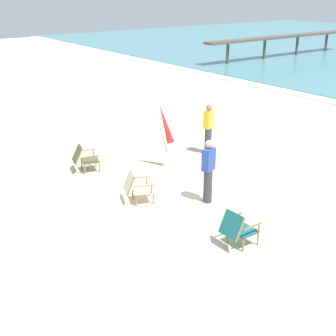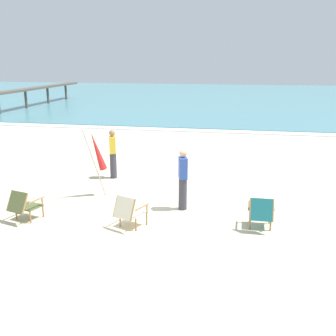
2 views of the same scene
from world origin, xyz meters
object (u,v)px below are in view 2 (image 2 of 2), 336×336
(beach_chair_back_right, at_px, (24,205))
(umbrella_furled_red, at_px, (97,152))
(beach_chair_mid_center, at_px, (261,212))
(beach_chair_front_right, at_px, (129,211))
(person_by_waterline, at_px, (183,179))
(person_near_chairs, at_px, (113,154))

(beach_chair_back_right, height_order, umbrella_furled_red, umbrella_furled_red)
(beach_chair_back_right, distance_m, umbrella_furled_red, 2.54)
(beach_chair_mid_center, relative_size, beach_chair_front_right, 0.93)
(beach_chair_mid_center, distance_m, umbrella_furled_red, 4.86)
(beach_chair_mid_center, height_order, person_by_waterline, person_by_waterline)
(person_near_chairs, bearing_deg, umbrella_furled_red, -84.79)
(beach_chair_back_right, bearing_deg, person_by_waterline, 22.17)
(beach_chair_front_right, xyz_separation_m, umbrella_furled_red, (-1.51, 1.99, 0.91))
(beach_chair_back_right, bearing_deg, person_near_chairs, 75.81)
(person_by_waterline, bearing_deg, beach_chair_front_right, -126.21)
(beach_chair_mid_center, relative_size, umbrella_furled_red, 0.39)
(beach_chair_mid_center, height_order, person_near_chairs, person_near_chairs)
(beach_chair_mid_center, xyz_separation_m, person_by_waterline, (-1.99, 0.92, 0.41))
(beach_chair_mid_center, distance_m, beach_chair_back_right, 5.73)
(umbrella_furled_red, bearing_deg, beach_chair_mid_center, -17.97)
(person_near_chairs, bearing_deg, beach_chair_front_right, -66.34)
(person_by_waterline, bearing_deg, beach_chair_back_right, -157.83)
(beach_chair_front_right, bearing_deg, person_by_waterline, 53.79)
(beach_chair_back_right, bearing_deg, beach_chair_front_right, 1.72)
(person_near_chairs, bearing_deg, beach_chair_back_right, -104.19)
(beach_chair_back_right, distance_m, person_near_chairs, 4.04)
(beach_chair_mid_center, distance_m, person_by_waterline, 2.23)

